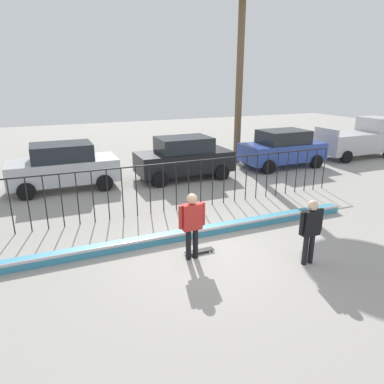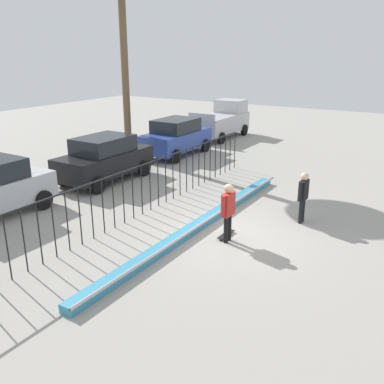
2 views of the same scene
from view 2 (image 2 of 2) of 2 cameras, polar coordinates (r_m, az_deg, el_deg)
ground_plane at (r=12.93m, az=5.31°, el=-5.82°), size 60.00×60.00×0.00m
bowl_coping_ledge at (r=13.37m, az=1.01°, el=-4.33°), size 11.00×0.40×0.27m
perimeter_fence at (r=14.26m, az=-6.78°, el=1.06°), size 14.04×0.04×1.72m
skateboarder at (r=12.16m, az=4.86°, el=-2.08°), size 0.71×0.27×1.75m
skateboard at (r=12.86m, az=4.58°, el=-5.67°), size 0.80×0.20×0.07m
camera_operator at (r=13.94m, az=14.67°, el=-0.12°), size 0.67×0.25×1.67m
parked_car_black at (r=18.32m, az=-11.64°, el=4.43°), size 4.30×2.12×1.90m
parked_car_blue at (r=22.55m, az=-2.16°, el=7.41°), size 4.30×2.12×1.90m
pickup_truck at (r=27.37m, az=4.01°, el=9.49°), size 4.70×2.12×2.24m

